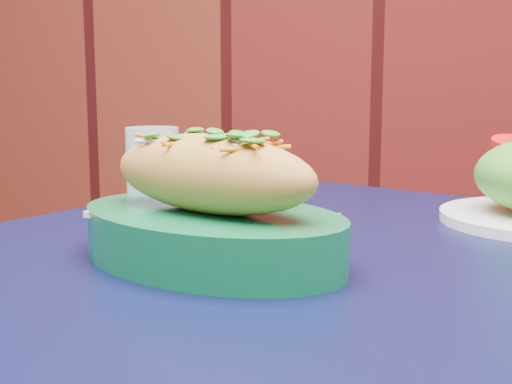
# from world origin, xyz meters

# --- Properties ---
(cafe_table) EXTENTS (1.04, 1.04, 0.75)m
(cafe_table) POSITION_xyz_m (0.47, 1.82, 0.66)
(cafe_table) COLOR black
(cafe_table) RESTS_ON ground
(banh_mi_basket) EXTENTS (0.33, 0.28, 0.13)m
(banh_mi_basket) POSITION_xyz_m (0.36, 1.76, 0.80)
(banh_mi_basket) COLOR #0B5C32
(banh_mi_basket) RESTS_ON cafe_table
(water_glass) EXTENTS (0.07, 0.07, 0.11)m
(water_glass) POSITION_xyz_m (0.21, 1.97, 0.80)
(water_glass) COLOR silver
(water_glass) RESTS_ON cafe_table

